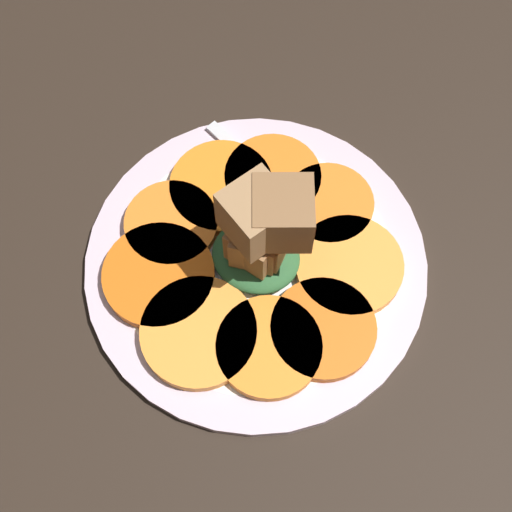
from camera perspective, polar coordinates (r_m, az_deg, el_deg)
The scene contains 13 objects.
table_slab at distance 64.33cm, azimuth -0.00°, elevation -1.13°, with size 120.00×120.00×2.00cm, color black.
plate at distance 62.93cm, azimuth -0.00°, elevation -0.59°, with size 30.09×30.09×1.05cm.
carrot_slice_0 at distance 63.63cm, azimuth -6.94°, elevation 2.29°, with size 8.31×8.31×1.09cm, color orange.
carrot_slice_1 at distance 61.83cm, azimuth -7.79°, elevation -1.54°, with size 9.68×9.68×1.09cm, color #D56013.
carrot_slice_2 at distance 59.68cm, azimuth -4.61°, elevation -6.11°, with size 9.76×9.76×1.09cm, color orange.
carrot_slice_3 at distance 59.11cm, azimuth 1.04°, elevation -7.31°, with size 8.81×8.81×1.09cm, color orange.
carrot_slice_4 at distance 59.84cm, azimuth 5.40°, elevation -5.83°, with size 8.87×8.87×1.09cm, color orange.
carrot_slice_5 at distance 62.14cm, azimuth 7.46°, elevation -0.78°, with size 9.38×9.38×1.09cm, color orange.
carrot_slice_6 at distance 64.56cm, azimuth 5.83°, elevation 4.13°, with size 8.09×8.09×1.09cm, color orange.
carrot_slice_7 at distance 65.60cm, azimuth 1.35°, elevation 6.29°, with size 8.86×8.86×1.09cm, color orange.
carrot_slice_8 at distance 65.17cm, azimuth -2.79°, elevation 5.54°, with size 9.42×9.42×1.09cm, color orange.
center_pile at distance 57.63cm, azimuth 0.53°, elevation 1.81°, with size 8.78×7.35×11.23cm.
fork at distance 65.30cm, azimuth 2.16°, elevation 5.16°, with size 18.10×8.96×0.40cm.
Camera 1 is at (-10.15, 22.92, 60.24)cm, focal length 50.00 mm.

